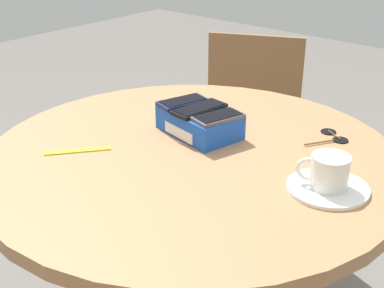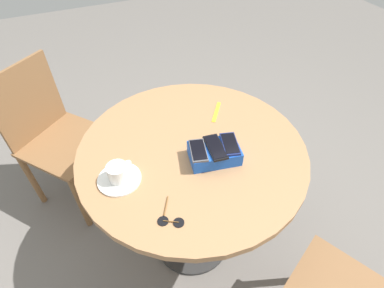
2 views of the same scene
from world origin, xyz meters
name	(u,v)px [view 1 (image 1 of 2)]	position (x,y,z in m)	size (l,w,h in m)	color
round_table	(192,203)	(0.00, 0.00, 0.63)	(0.94, 0.94, 0.77)	#2D2D2D
phone_box	(199,122)	(-0.05, 0.09, 0.80)	(0.21, 0.16, 0.06)	blue
phone_navy	(183,102)	(-0.12, 0.10, 0.83)	(0.09, 0.13, 0.01)	navy
phone_black	(199,109)	(-0.06, 0.09, 0.83)	(0.08, 0.14, 0.01)	black
phone_gray	(218,117)	(0.01, 0.08, 0.83)	(0.09, 0.13, 0.01)	#515156
saucer	(328,188)	(0.31, 0.05, 0.77)	(0.16, 0.16, 0.01)	white
coffee_cup	(329,171)	(0.31, 0.04, 0.81)	(0.10, 0.08, 0.07)	white
lanyard_strap	(78,151)	(-0.20, -0.17, 0.77)	(0.15, 0.02, 0.00)	yellow
sunglasses	(332,137)	(0.20, 0.28, 0.77)	(0.08, 0.13, 0.01)	black
chair_near_window	(247,142)	(-0.35, 0.72, 0.43)	(0.51, 0.51, 0.82)	brown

